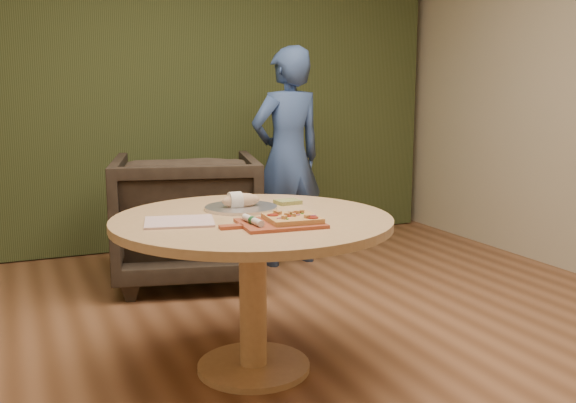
% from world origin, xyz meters
% --- Properties ---
extents(room_shell, '(5.04, 6.04, 2.84)m').
position_xyz_m(room_shell, '(0.00, 0.00, 1.40)').
color(room_shell, brown).
rests_on(room_shell, ground).
extents(curtain, '(4.80, 0.14, 2.78)m').
position_xyz_m(curtain, '(0.00, 2.90, 1.40)').
color(curtain, '#2C3618').
rests_on(curtain, ground).
extents(pedestal_table, '(1.30, 1.30, 0.75)m').
position_xyz_m(pedestal_table, '(-0.24, 0.29, 0.61)').
color(pedestal_table, tan).
rests_on(pedestal_table, ground).
extents(pizza_paddle, '(0.46, 0.31, 0.01)m').
position_xyz_m(pizza_paddle, '(-0.20, 0.07, 0.76)').
color(pizza_paddle, '#9C4327').
rests_on(pizza_paddle, pedestal_table).
extents(flatbread_pizza, '(0.24, 0.24, 0.04)m').
position_xyz_m(flatbread_pizza, '(-0.14, 0.07, 0.78)').
color(flatbread_pizza, tan).
rests_on(flatbread_pizza, pizza_paddle).
extents(cutlery_roll, '(0.04, 0.20, 0.03)m').
position_xyz_m(cutlery_roll, '(-0.32, 0.08, 0.78)').
color(cutlery_roll, beige).
rests_on(cutlery_roll, pizza_paddle).
extents(newspaper, '(0.35, 0.31, 0.01)m').
position_xyz_m(newspaper, '(-0.58, 0.29, 0.76)').
color(newspaper, white).
rests_on(newspaper, pedestal_table).
extents(serving_tray, '(0.36, 0.36, 0.02)m').
position_xyz_m(serving_tray, '(-0.22, 0.49, 0.76)').
color(serving_tray, silver).
rests_on(serving_tray, pedestal_table).
extents(bread_roll, '(0.19, 0.09, 0.09)m').
position_xyz_m(bread_roll, '(-0.23, 0.49, 0.79)').
color(bread_roll, tan).
rests_on(bread_roll, serving_tray).
extents(green_packet, '(0.13, 0.11, 0.02)m').
position_xyz_m(green_packet, '(0.05, 0.53, 0.76)').
color(green_packet, olive).
rests_on(green_packet, pedestal_table).
extents(armchair, '(1.15, 1.10, 0.99)m').
position_xyz_m(armchair, '(-0.15, 1.85, 0.49)').
color(armchair, black).
rests_on(armchair, ground).
extents(person_standing, '(0.65, 0.48, 1.64)m').
position_xyz_m(person_standing, '(0.68, 1.98, 0.82)').
color(person_standing, '#334C80').
rests_on(person_standing, ground).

